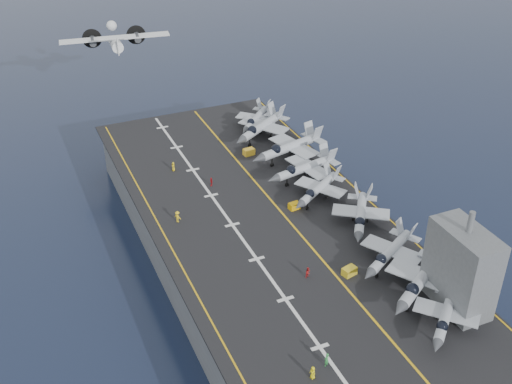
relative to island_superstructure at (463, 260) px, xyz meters
name	(u,v)px	position (x,y,z in m)	size (l,w,h in m)	color
ground	(265,266)	(-15.00, 30.00, -17.90)	(500.00, 500.00, 0.00)	#142135
hull	(265,243)	(-15.00, 30.00, -12.90)	(36.00, 90.00, 10.00)	#56595E
flight_deck	(266,218)	(-15.00, 30.00, -7.70)	(38.00, 92.00, 0.40)	black
foul_line	(282,213)	(-12.00, 30.00, -7.48)	(0.35, 90.00, 0.02)	gold
landing_centerline	(232,225)	(-21.00, 30.00, -7.48)	(0.50, 90.00, 0.02)	silver
deck_edge_port	(167,241)	(-32.00, 30.00, -7.48)	(0.25, 90.00, 0.02)	gold
deck_edge_stbd	(361,193)	(3.50, 30.00, -7.48)	(0.25, 90.00, 0.02)	gold
island_superstructure	(463,260)	(0.00, 0.00, 0.00)	(5.00, 10.00, 15.00)	#56595E
fighter_jet_0	(446,315)	(-4.34, -3.34, -5.30)	(15.09, 14.78, 4.41)	gray
fighter_jet_1	(422,278)	(-3.21, 3.56, -4.81)	(18.63, 16.98, 5.39)	#939CA3
fighter_jet_2	(390,251)	(-3.39, 10.97, -5.10)	(16.57, 14.87, 4.80)	#8E959E
fighter_jet_3	(361,213)	(-2.05, 21.40, -5.07)	(15.61, 16.79, 4.85)	gray
fighter_jet_4	(318,188)	(-4.43, 31.30, -5.17)	(16.14, 14.76, 4.66)	#9BA5AA
fighter_jet_5	(305,167)	(-3.32, 38.45, -4.92)	(16.59, 12.76, 5.16)	#9EA7AE
fighter_jet_6	(290,146)	(-2.36, 46.51, -4.66)	(18.60, 14.75, 5.67)	#97A0A6
fighter_jet_7	(262,126)	(-3.71, 57.02, -4.77)	(18.93, 17.38, 5.47)	#8E969B
fighter_jet_8	(256,118)	(-2.91, 61.81, -5.22)	(15.44, 15.55, 4.57)	gray
tow_cart_a	(349,271)	(-10.09, 11.17, -6.88)	(2.34, 1.82, 1.24)	gold
tow_cart_b	(294,206)	(-9.52, 30.30, -6.94)	(2.01, 1.44, 1.12)	#E3A608
tow_cart_c	(249,152)	(-8.94, 51.33, -6.86)	(2.27, 1.61, 1.28)	gold
crew_0	(313,373)	(-24.25, -4.13, -6.61)	(0.93, 1.20, 1.79)	yellow
crew_3	(178,217)	(-28.86, 34.44, -6.50)	(1.31, 1.44, 2.00)	yellow
crew_4	(211,182)	(-19.78, 43.16, -6.67)	(0.69, 1.01, 1.67)	#AF1219
crew_5	(173,166)	(-24.38, 51.17, -6.63)	(0.82, 1.13, 1.75)	yellow
crew_6	(327,360)	(-21.77, -3.05, -6.50)	(1.43, 1.26, 2.00)	#2D893E
crew_7	(308,272)	(-15.89, 13.08, -6.65)	(1.23, 1.09, 1.71)	#B21919
transport_plane	(116,44)	(-24.30, 93.31, 4.05)	(26.86, 20.15, 5.85)	silver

